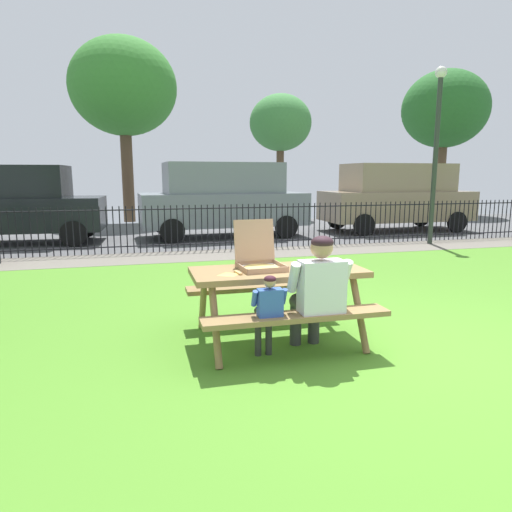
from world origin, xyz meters
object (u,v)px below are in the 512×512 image
object	(u,v)px
pizza_box_open	(259,259)
far_tree_midleft	(123,88)
pizza_slice_on_table	(231,274)
parked_car_center	(396,196)
picnic_table_foreground	(278,285)
far_tree_midright	(445,110)
adult_at_table	(317,290)
child_at_table	(268,309)
far_tree_center	(280,124)
parked_car_left	(223,198)
lamp_post_walkway	(437,139)
parked_car_far_left	(23,204)

from	to	relation	value
pizza_box_open	far_tree_midleft	bearing A→B (deg)	96.21
pizza_slice_on_table	parked_car_center	distance (m)	10.99
picnic_table_foreground	far_tree_midleft	size ratio (longest dim) A/B	0.27
pizza_slice_on_table	far_tree_midright	xyz separation A→B (m)	(12.38, 13.54, 3.76)
pizza_slice_on_table	adult_at_table	distance (m)	0.86
child_at_table	far_tree_center	xyz separation A→B (m)	(4.59, 13.95, 3.23)
parked_car_left	parked_car_center	bearing A→B (deg)	-0.00
picnic_table_foreground	pizza_slice_on_table	bearing A→B (deg)	-167.21
far_tree_midleft	lamp_post_walkway	bearing A→B (deg)	-46.20
child_at_table	lamp_post_walkway	world-z (taller)	lamp_post_walkway
lamp_post_walkway	far_tree_midright	size ratio (longest dim) A/B	0.69
lamp_post_walkway	pizza_box_open	bearing A→B (deg)	-137.72
child_at_table	far_tree_midright	world-z (taller)	far_tree_midright
lamp_post_walkway	parked_car_far_left	distance (m)	10.52
picnic_table_foreground	child_at_table	size ratio (longest dim) A/B	2.14
lamp_post_walkway	pizza_slice_on_table	bearing A→B (deg)	-138.17
pizza_box_open	far_tree_center	distance (m)	14.35
parked_car_far_left	pizza_slice_on_table	bearing A→B (deg)	-66.61
adult_at_table	parked_car_left	world-z (taller)	parked_car_left
pizza_box_open	far_tree_midleft	size ratio (longest dim) A/B	0.08
parked_car_left	lamp_post_walkway	bearing A→B (deg)	-29.11
pizza_box_open	parked_car_left	distance (m)	8.29
pizza_box_open	parked_car_far_left	size ratio (longest dim) A/B	0.13
pizza_box_open	picnic_table_foreground	bearing A→B (deg)	-31.27
parked_car_left	far_tree_center	world-z (taller)	far_tree_center
pizza_slice_on_table	far_tree_midleft	bearing A→B (deg)	94.65
adult_at_table	far_tree_midright	distance (m)	18.55
far_tree_center	lamp_post_walkway	bearing A→B (deg)	-78.86
parked_car_center	far_tree_midright	size ratio (longest dim) A/B	0.74
adult_at_table	far_tree_midleft	world-z (taller)	far_tree_midleft
parked_car_left	parked_car_center	distance (m)	5.51
child_at_table	far_tree_center	size ratio (longest dim) A/B	0.17
parked_car_center	parked_car_left	bearing A→B (deg)	180.00
child_at_table	far_tree_center	world-z (taller)	far_tree_center
pizza_box_open	child_at_table	distance (m)	0.73
lamp_post_walkway	parked_car_far_left	world-z (taller)	lamp_post_walkway
far_tree_midleft	far_tree_midright	world-z (taller)	far_tree_midleft
lamp_post_walkway	child_at_table	bearing A→B (deg)	-135.01
far_tree_midleft	far_tree_midright	distance (m)	13.49
adult_at_table	far_tree_midright	xyz separation A→B (m)	(11.62, 13.92, 3.88)
far_tree_midleft	parked_car_center	bearing A→B (deg)	-32.10
pizza_slice_on_table	child_at_table	distance (m)	0.55
parked_car_left	far_tree_midleft	bearing A→B (deg)	117.28
lamp_post_walkway	parked_car_left	world-z (taller)	lamp_post_walkway
adult_at_table	parked_car_center	bearing A→B (deg)	54.51
parked_car_far_left	parked_car_left	world-z (taller)	parked_car_left
parked_car_center	parked_car_far_left	bearing A→B (deg)	-180.00
parked_car_left	far_tree_center	distance (m)	6.64
pizza_slice_on_table	adult_at_table	world-z (taller)	adult_at_table
picnic_table_foreground	adult_at_table	bearing A→B (deg)	-64.83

